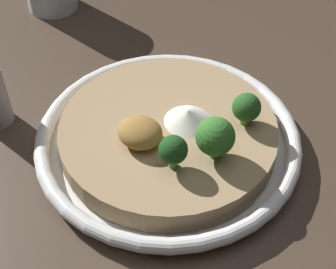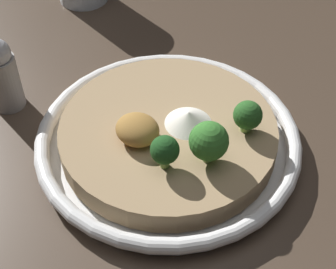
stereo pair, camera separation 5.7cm
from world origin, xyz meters
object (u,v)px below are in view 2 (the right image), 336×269
object	(u,v)px
broccoli_back_left	(165,150)
pepper_shaker	(1,74)
risotto_bowl	(168,138)
broccoli_left	(209,141)
broccoli_front_left	(248,116)

from	to	relation	value
broccoli_back_left	pepper_shaker	bearing A→B (deg)	6.52
broccoli_back_left	risotto_bowl	bearing A→B (deg)	-52.08
risotto_bowl	broccoli_left	size ratio (longest dim) A/B	6.13
pepper_shaker	risotto_bowl	bearing A→B (deg)	-159.83
risotto_bowl	broccoli_left	world-z (taller)	broccoli_left
broccoli_front_left	broccoli_back_left	distance (m)	0.10
broccoli_left	pepper_shaker	distance (m)	0.27
broccoli_left	pepper_shaker	xyz separation A→B (m)	(0.26, 0.06, -0.02)
broccoli_back_left	pepper_shaker	distance (m)	0.24
broccoli_back_left	broccoli_left	size ratio (longest dim) A/B	0.81
broccoli_front_left	pepper_shaker	world-z (taller)	pepper_shaker
risotto_bowl	broccoli_front_left	size ratio (longest dim) A/B	7.87
risotto_bowl	broccoli_left	distance (m)	0.08
risotto_bowl	broccoli_back_left	bearing A→B (deg)	127.92
broccoli_front_left	pepper_shaker	size ratio (longest dim) A/B	0.40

